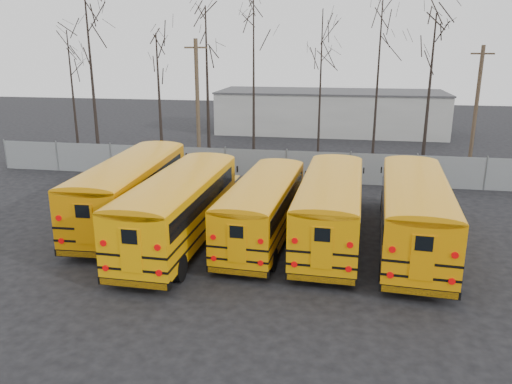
% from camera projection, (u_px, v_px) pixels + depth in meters
% --- Properties ---
extents(ground, '(120.00, 120.00, 0.00)m').
position_uv_depth(ground, '(252.00, 254.00, 20.80)').
color(ground, black).
rests_on(ground, ground).
extents(fence, '(40.00, 0.04, 2.00)m').
position_uv_depth(fence, '(286.00, 166.00, 31.86)').
color(fence, gray).
rests_on(fence, ground).
extents(distant_building, '(22.00, 8.00, 4.00)m').
position_uv_depth(distant_building, '(330.00, 112.00, 50.14)').
color(distant_building, '#B4B4AF').
rests_on(distant_building, ground).
extents(bus_a, '(3.27, 11.80, 3.27)m').
position_uv_depth(bus_a, '(132.00, 185.00, 24.10)').
color(bus_a, black).
rests_on(bus_a, ground).
extents(bus_b, '(2.85, 11.45, 3.19)m').
position_uv_depth(bus_b, '(181.00, 202.00, 21.52)').
color(bus_b, black).
rests_on(bus_b, ground).
extents(bus_c, '(2.90, 10.36, 2.87)m').
position_uv_depth(bus_c, '(264.00, 203.00, 22.05)').
color(bus_c, black).
rests_on(bus_c, ground).
extents(bus_d, '(2.85, 11.09, 3.08)m').
position_uv_depth(bus_d, '(331.00, 202.00, 21.73)').
color(bus_d, black).
rests_on(bus_d, ground).
extents(bus_e, '(3.33, 11.49, 3.18)m').
position_uv_depth(bus_e, '(414.00, 207.00, 20.90)').
color(bus_e, black).
rests_on(bus_e, ground).
extents(utility_pole_left, '(1.58, 0.28, 8.86)m').
position_uv_depth(utility_pole_left, '(198.00, 103.00, 34.47)').
color(utility_pole_left, '#4E3E2C').
rests_on(utility_pole_left, ground).
extents(utility_pole_right, '(1.48, 0.47, 8.45)m').
position_uv_depth(utility_pole_right, '(476.00, 107.00, 34.12)').
color(utility_pole_right, '#4B3A2A').
rests_on(utility_pole_right, ground).
extents(tree_0, '(0.26, 0.26, 9.53)m').
position_uv_depth(tree_0, '(73.00, 95.00, 37.91)').
color(tree_0, black).
rests_on(tree_0, ground).
extents(tree_1, '(0.26, 0.26, 12.37)m').
position_uv_depth(tree_1, '(92.00, 79.00, 34.67)').
color(tree_1, black).
rests_on(tree_1, ground).
extents(tree_2, '(0.26, 0.26, 9.21)m').
position_uv_depth(tree_2, '(160.00, 103.00, 34.38)').
color(tree_2, black).
rests_on(tree_2, ground).
extents(tree_3, '(0.26, 0.26, 11.02)m').
position_uv_depth(tree_3, '(207.00, 88.00, 35.30)').
color(tree_3, black).
rests_on(tree_3, ground).
extents(tree_4, '(0.26, 0.26, 11.51)m').
position_uv_depth(tree_4, '(254.00, 84.00, 35.31)').
color(tree_4, black).
rests_on(tree_4, ground).
extents(tree_5, '(0.26, 0.26, 10.82)m').
position_uv_depth(tree_5, '(320.00, 89.00, 35.35)').
color(tree_5, black).
rests_on(tree_5, ground).
extents(tree_6, '(0.26, 0.26, 12.23)m').
position_uv_depth(tree_6, '(378.00, 80.00, 34.35)').
color(tree_6, black).
rests_on(tree_6, ground).
extents(tree_7, '(0.26, 0.26, 10.41)m').
position_uv_depth(tree_7, '(429.00, 95.00, 33.53)').
color(tree_7, black).
rests_on(tree_7, ground).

